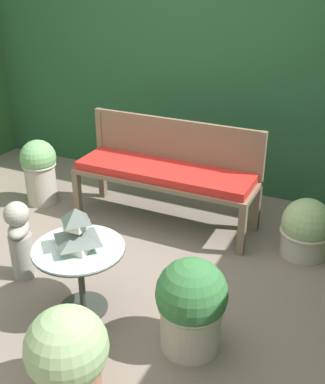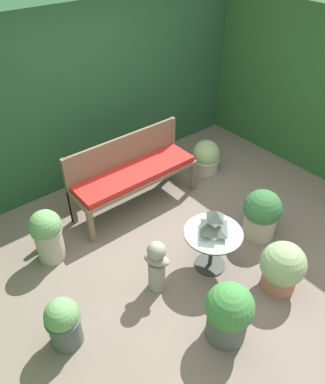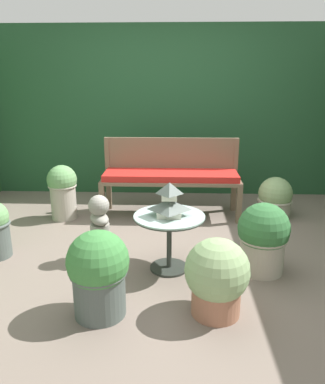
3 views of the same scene
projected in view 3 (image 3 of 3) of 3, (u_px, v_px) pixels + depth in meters
ground at (162, 249)px, 3.72m from camera, size 30.00×30.00×0.00m
foliage_hedge_back at (169, 110)px, 5.66m from camera, size 6.40×0.98×2.32m
garden_bench at (171, 178)px, 4.49m from camera, size 1.66×0.50×0.55m
bench_backrest at (171, 157)px, 4.65m from camera, size 1.66×0.06×0.93m
patio_table at (169, 227)px, 3.22m from camera, size 0.62×0.62×0.50m
pagoda_birdhouse at (169, 202)px, 3.15m from camera, size 0.28×0.28×0.29m
garden_bust at (100, 227)px, 3.39m from camera, size 0.26×0.31×0.63m
potted_plant_table_far at (275, 198)px, 4.52m from camera, size 0.41×0.41×0.49m
potted_plant_bench_left at (217, 277)px, 2.62m from camera, size 0.46×0.46×0.57m
potted_plant_bench_right at (263, 237)px, 3.20m from camera, size 0.44×0.44×0.62m
potted_plant_path_edge at (98, 272)px, 2.60m from camera, size 0.44×0.44×0.63m
potted_plant_hedge_corner at (63, 190)px, 4.43m from camera, size 0.35×0.35×0.65m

